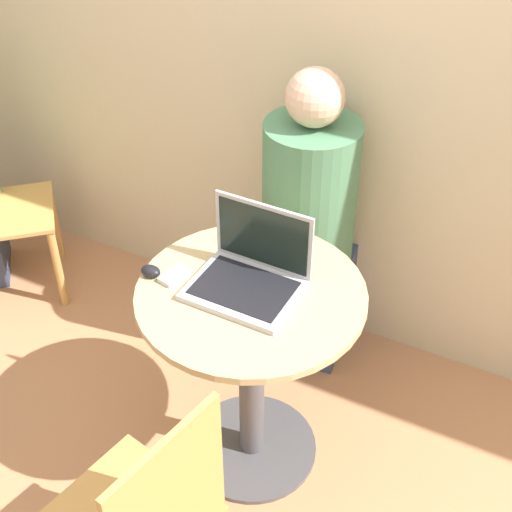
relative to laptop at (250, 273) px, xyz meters
The scene contains 7 objects.
ground_plane 0.82m from the laptop, 58.67° to the right, with size 12.00×12.00×0.00m, color tan.
back_wall 0.91m from the laptop, 88.87° to the left, with size 7.00×0.05×2.60m.
round_table 0.31m from the laptop, 58.67° to the right, with size 0.72×0.72×0.77m.
laptop is the anchor object (origin of this frame).
cell_phone 0.25m from the laptop, 162.08° to the right, with size 0.07×0.11×0.02m.
computer_mouse 0.32m from the laptop, 161.77° to the right, with size 0.07×0.05×0.04m.
person_seated 0.68m from the laptop, 94.23° to the left, with size 0.38×0.56×1.26m.
Camera 1 is at (0.75, -1.46, 2.20)m, focal length 50.00 mm.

